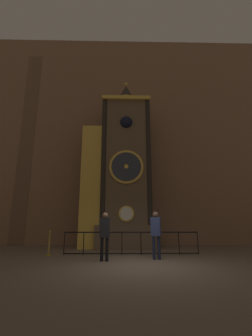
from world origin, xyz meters
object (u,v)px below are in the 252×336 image
clock_tower (119,171)px  visitor_near (105,232)px  visitor_far (156,230)px  stanchion_post (49,247)px

clock_tower → visitor_near: bearing=-96.7°
clock_tower → visitor_far: clock_tower is taller
visitor_near → visitor_far: size_ratio=0.97×
visitor_far → stanchion_post: bearing=-174.5°
clock_tower → visitor_far: (1.39, -3.57, -2.99)m
visitor_far → clock_tower: bearing=130.8°
clock_tower → visitor_near: (-0.46, -3.89, -3.03)m
visitor_far → stanchion_post: size_ratio=1.73×
visitor_near → visitor_far: visitor_far is taller
clock_tower → stanchion_post: 5.26m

